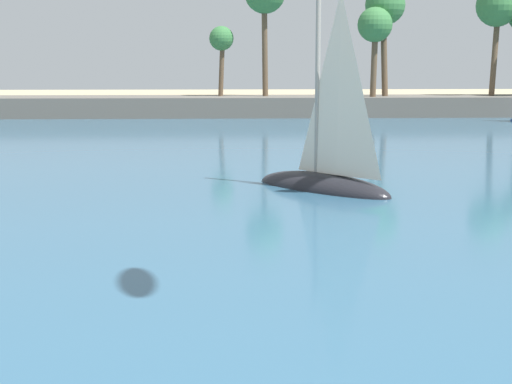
{
  "coord_description": "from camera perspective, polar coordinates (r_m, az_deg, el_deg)",
  "views": [
    {
      "loc": [
        1.75,
        -2.75,
        5.29
      ],
      "look_at": [
        2.46,
        13.89,
        2.52
      ],
      "focal_mm": 57.44,
      "sensor_mm": 36.0,
      "label": 1
    }
  ],
  "objects": [
    {
      "name": "sea",
      "position": [
        61.12,
        -4.09,
        4.47
      ],
      "size": [
        220.0,
        103.32,
        0.06
      ],
      "primitive_type": "cube",
      "color": "#33607F",
      "rests_on": "ground"
    },
    {
      "name": "palm_headland",
      "position": [
        72.49,
        -0.74,
        8.08
      ],
      "size": [
        101.33,
        6.18,
        13.38
      ],
      "color": "#605B54",
      "rests_on": "ground"
    },
    {
      "name": "sailboat_near_shore",
      "position": [
        32.47,
        4.87,
        1.68
      ],
      "size": [
        5.89,
        6.28,
        9.62
      ],
      "color": "black",
      "rests_on": "sea"
    }
  ]
}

